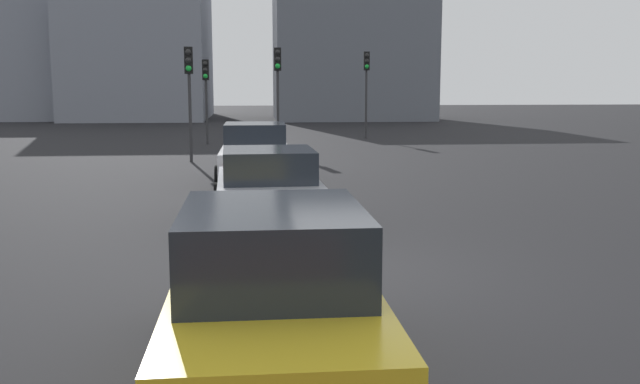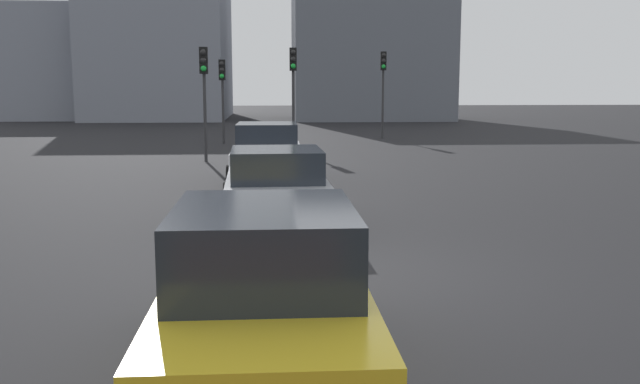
{
  "view_description": "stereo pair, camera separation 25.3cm",
  "coord_description": "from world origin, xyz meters",
  "px_view_note": "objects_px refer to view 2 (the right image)",
  "views": [
    {
      "loc": [
        -9.47,
        1.83,
        2.65
      ],
      "look_at": [
        -1.22,
        1.0,
        1.38
      ],
      "focal_mm": 39.63,
      "sensor_mm": 36.0,
      "label": 1
    },
    {
      "loc": [
        -9.49,
        1.58,
        2.65
      ],
      "look_at": [
        -1.22,
        1.0,
        1.38
      ],
      "focal_mm": 39.63,
      "sensor_mm": 36.0,
      "label": 2
    }
  ],
  "objects_px": {
    "car_silver_right_second": "(276,187)",
    "car_yellow_right_third": "(265,298)",
    "traffic_light_far_left": "(383,76)",
    "car_white_right_lead": "(267,154)",
    "traffic_light_near_left": "(222,83)",
    "traffic_light_near_right": "(204,80)",
    "traffic_light_far_right": "(293,77)"
  },
  "relations": [
    {
      "from": "car_silver_right_second",
      "to": "car_yellow_right_third",
      "type": "xyz_separation_m",
      "value": [
        -7.23,
        0.17,
        0.06
      ]
    },
    {
      "from": "traffic_light_far_left",
      "to": "car_silver_right_second",
      "type": "bearing_deg",
      "value": -9.94
    },
    {
      "from": "car_white_right_lead",
      "to": "traffic_light_near_left",
      "type": "height_order",
      "value": "traffic_light_near_left"
    },
    {
      "from": "traffic_light_far_left",
      "to": "traffic_light_near_right",
      "type": "bearing_deg",
      "value": -33.36
    },
    {
      "from": "traffic_light_near_right",
      "to": "traffic_light_far_left",
      "type": "bearing_deg",
      "value": 141.44
    },
    {
      "from": "car_yellow_right_third",
      "to": "traffic_light_far_right",
      "type": "distance_m",
      "value": 22.44
    },
    {
      "from": "car_silver_right_second",
      "to": "traffic_light_far_left",
      "type": "height_order",
      "value": "traffic_light_far_left"
    },
    {
      "from": "car_yellow_right_third",
      "to": "traffic_light_far_left",
      "type": "relative_size",
      "value": 1.02
    },
    {
      "from": "traffic_light_near_left",
      "to": "traffic_light_far_right",
      "type": "xyz_separation_m",
      "value": [
        -3.35,
        -3.02,
        0.25
      ]
    },
    {
      "from": "car_white_right_lead",
      "to": "car_yellow_right_third",
      "type": "bearing_deg",
      "value": -179.11
    },
    {
      "from": "car_white_right_lead",
      "to": "traffic_light_near_right",
      "type": "xyz_separation_m",
      "value": [
        5.45,
        2.14,
        2.03
      ]
    },
    {
      "from": "traffic_light_far_left",
      "to": "traffic_light_far_right",
      "type": "relative_size",
      "value": 1.03
    },
    {
      "from": "car_white_right_lead",
      "to": "traffic_light_near_right",
      "type": "bearing_deg",
      "value": 22.27
    },
    {
      "from": "traffic_light_near_right",
      "to": "car_white_right_lead",
      "type": "bearing_deg",
      "value": 20.68
    },
    {
      "from": "traffic_light_far_left",
      "to": "traffic_light_far_right",
      "type": "xyz_separation_m",
      "value": [
        -6.08,
        4.58,
        -0.09
      ]
    },
    {
      "from": "traffic_light_near_right",
      "to": "traffic_light_far_right",
      "type": "relative_size",
      "value": 0.96
    },
    {
      "from": "traffic_light_far_right",
      "to": "car_white_right_lead",
      "type": "bearing_deg",
      "value": -5.47
    },
    {
      "from": "car_silver_right_second",
      "to": "car_yellow_right_third",
      "type": "height_order",
      "value": "car_yellow_right_third"
    },
    {
      "from": "traffic_light_near_left",
      "to": "traffic_light_far_right",
      "type": "distance_m",
      "value": 4.51
    },
    {
      "from": "traffic_light_near_left",
      "to": "car_silver_right_second",
      "type": "bearing_deg",
      "value": 9.94
    },
    {
      "from": "car_silver_right_second",
      "to": "traffic_light_near_left",
      "type": "height_order",
      "value": "traffic_light_near_left"
    },
    {
      "from": "traffic_light_far_right",
      "to": "traffic_light_near_left",
      "type": "bearing_deg",
      "value": -137.22
    },
    {
      "from": "traffic_light_near_left",
      "to": "traffic_light_far_left",
      "type": "distance_m",
      "value": 8.09
    },
    {
      "from": "traffic_light_near_right",
      "to": "traffic_light_far_left",
      "type": "xyz_separation_m",
      "value": [
        9.99,
        -7.74,
        0.22
      ]
    },
    {
      "from": "car_white_right_lead",
      "to": "traffic_light_near_right",
      "type": "relative_size",
      "value": 1.1
    },
    {
      "from": "car_white_right_lead",
      "to": "traffic_light_near_right",
      "type": "distance_m",
      "value": 6.2
    },
    {
      "from": "car_yellow_right_third",
      "to": "traffic_light_near_right",
      "type": "height_order",
      "value": "traffic_light_near_right"
    },
    {
      "from": "traffic_light_near_left",
      "to": "car_white_right_lead",
      "type": "bearing_deg",
      "value": 12.13
    },
    {
      "from": "traffic_light_far_left",
      "to": "traffic_light_far_right",
      "type": "distance_m",
      "value": 7.62
    },
    {
      "from": "car_white_right_lead",
      "to": "traffic_light_near_left",
      "type": "distance_m",
      "value": 13.0
    },
    {
      "from": "car_silver_right_second",
      "to": "traffic_light_near_left",
      "type": "distance_m",
      "value": 18.67
    },
    {
      "from": "car_white_right_lead",
      "to": "traffic_light_near_left",
      "type": "relative_size",
      "value": 1.15
    }
  ]
}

